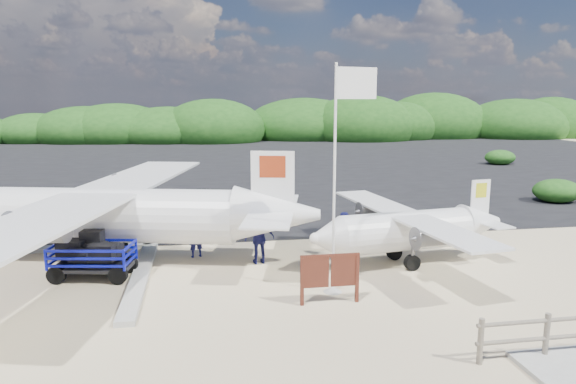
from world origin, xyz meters
The scene contains 11 objects.
ground centered at (0.00, 0.00, 0.00)m, with size 160.00×160.00×0.00m, color beige.
asphalt_apron centered at (0.00, 30.00, 0.00)m, with size 90.00×50.00×0.04m, color #B2B2B2, non-canonical shape.
vegetation_band centered at (0.00, 55.00, 0.00)m, with size 124.00×8.00×4.40m, color #B2B2B2, non-canonical shape.
baggage_cart centered at (-5.90, 1.76, 0.00)m, with size 2.57×1.47×1.28m, color #0C13C0, non-canonical shape.
flagpole centered at (1.02, -0.57, 0.00)m, with size 1.27×0.53×6.36m, color white, non-canonical shape.
signboard centered at (0.73, -1.38, 0.00)m, with size 1.71×0.16×1.41m, color #542418, non-canonical shape.
crew_a centered at (-2.84, 3.41, 0.75)m, with size 0.54×0.36×1.49m, color navy.
crew_b centered at (2.20, 2.61, 0.79)m, with size 0.77×0.60×1.59m, color navy.
crew_c centered at (-0.73, 2.36, 0.85)m, with size 1.00×0.41×1.70m, color navy.
aircraft_large centered at (11.36, 25.86, 0.00)m, with size 16.01×16.01×4.80m, color #B2B2B2, non-canonical shape.
aircraft_small centered at (-8.61, 30.27, 0.00)m, with size 7.19×7.19×2.59m, color #B2B2B2, non-canonical shape.
Camera 1 is at (-2.54, -14.01, 5.41)m, focal length 32.00 mm.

